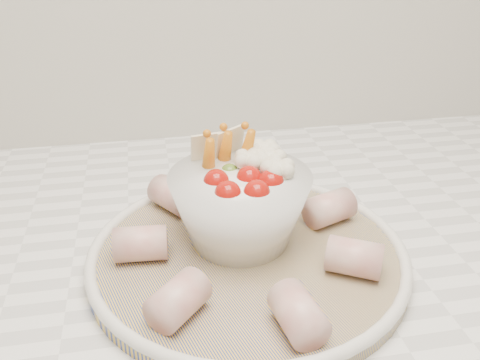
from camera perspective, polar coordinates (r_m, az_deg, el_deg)
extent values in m
cube|color=white|center=(0.59, -6.10, -8.51)|extent=(2.04, 0.62, 0.04)
cylinder|color=navy|center=(0.55, 0.83, -8.25)|extent=(0.40, 0.40, 0.01)
torus|color=silver|center=(0.54, 0.84, -7.61)|extent=(0.32, 0.32, 0.01)
sphere|color=#A8110A|center=(0.50, -1.31, -1.50)|extent=(0.03, 0.03, 0.03)
sphere|color=#A8110A|center=(0.50, 1.80, -1.41)|extent=(0.03, 0.03, 0.03)
sphere|color=#A8110A|center=(0.52, 3.32, -0.24)|extent=(0.03, 0.03, 0.03)
sphere|color=#A8110A|center=(0.52, -2.54, -0.21)|extent=(0.03, 0.03, 0.03)
sphere|color=#A8110A|center=(0.52, 0.97, 0.16)|extent=(0.03, 0.03, 0.03)
sphere|color=#517326|center=(0.54, -1.13, 0.78)|extent=(0.02, 0.02, 0.02)
cone|color=#C86C12|center=(0.54, -3.35, 1.98)|extent=(0.02, 0.03, 0.06)
cone|color=#C86C12|center=(0.55, -1.60, 2.77)|extent=(0.03, 0.04, 0.06)
cone|color=#C86C12|center=(0.56, 0.69, 2.93)|extent=(0.03, 0.04, 0.06)
sphere|color=silver|center=(0.55, 3.14, 1.66)|extent=(0.03, 0.03, 0.03)
sphere|color=silver|center=(0.53, 4.07, 0.52)|extent=(0.03, 0.03, 0.03)
sphere|color=silver|center=(0.57, 2.57, 2.58)|extent=(0.03, 0.03, 0.03)
sphere|color=silver|center=(0.55, 1.12, 1.53)|extent=(0.03, 0.03, 0.03)
cube|color=beige|center=(0.56, -3.28, 3.05)|extent=(0.04, 0.02, 0.04)
cube|color=beige|center=(0.57, -1.19, 3.58)|extent=(0.04, 0.03, 0.04)
cylinder|color=#C15E58|center=(0.59, 9.50, -2.98)|extent=(0.06, 0.05, 0.03)
cylinder|color=#C15E58|center=(0.63, 1.86, -0.46)|extent=(0.05, 0.06, 0.03)
cylinder|color=#C15E58|center=(0.61, -7.17, -1.66)|extent=(0.06, 0.06, 0.03)
cylinder|color=#C15E58|center=(0.53, -10.54, -6.68)|extent=(0.05, 0.04, 0.03)
cylinder|color=#C15E58|center=(0.46, -6.61, -12.59)|extent=(0.06, 0.06, 0.03)
cylinder|color=#C15E58|center=(0.45, 6.24, -14.03)|extent=(0.04, 0.06, 0.03)
cylinder|color=#C15E58|center=(0.52, 12.12, -8.09)|extent=(0.06, 0.06, 0.03)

